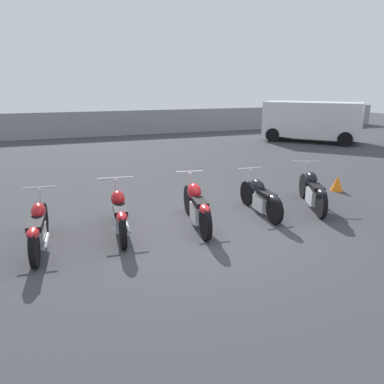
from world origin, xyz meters
The scene contains 9 objects.
ground_plane centered at (0.00, 0.00, 0.00)m, with size 60.00×60.00×0.00m, color #38383D.
fence_back centered at (0.00, 15.45, 0.71)m, with size 40.00×0.04×1.42m.
motorcycle_slot_0 centered at (-3.06, 0.20, 0.41)m, with size 0.60×2.07×0.99m.
motorcycle_slot_1 centered at (-1.59, 0.42, 0.43)m, with size 0.74×2.06×1.00m.
motorcycle_slot_2 centered at (-0.01, 0.30, 0.44)m, with size 0.63×2.19×1.02m.
motorcycle_slot_3 centered at (1.62, 0.47, 0.40)m, with size 0.61×1.95×0.96m.
motorcycle_slot_4 centered at (3.02, 0.45, 0.43)m, with size 1.10×2.06×1.00m.
parked_van centered at (10.04, 9.50, 1.13)m, with size 4.68×4.88×2.01m.
traffic_cone_near centered at (4.64, 1.43, 0.21)m, with size 0.34×0.34×0.42m.
Camera 1 is at (-2.73, -6.52, 2.83)m, focal length 35.00 mm.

